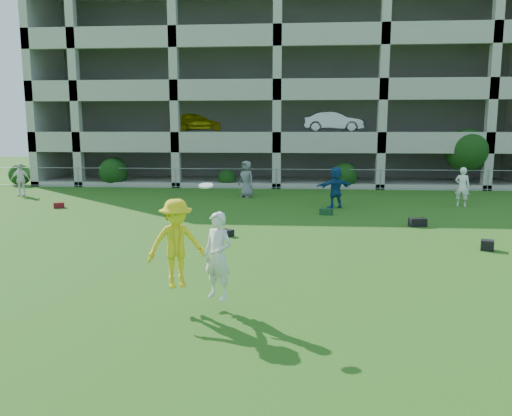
# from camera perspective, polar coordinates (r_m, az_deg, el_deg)

# --- Properties ---
(ground) EXTENTS (100.00, 100.00, 0.00)m
(ground) POSITION_cam_1_polar(r_m,az_deg,el_deg) (10.74, -1.60, -9.94)
(ground) COLOR #235114
(ground) RESTS_ON ground
(bystander_b) EXTENTS (1.02, 0.47, 1.70)m
(bystander_b) POSITION_cam_1_polar(r_m,az_deg,el_deg) (28.85, -25.33, 2.94)
(bystander_b) COLOR silver
(bystander_b) RESTS_ON ground
(bystander_c) EXTENTS (1.09, 1.03, 1.88)m
(bystander_c) POSITION_cam_1_polar(r_m,az_deg,el_deg) (25.58, -1.10, 3.33)
(bystander_c) COLOR slate
(bystander_c) RESTS_ON ground
(bystander_d) EXTENTS (1.79, 1.22, 1.85)m
(bystander_d) POSITION_cam_1_polar(r_m,az_deg,el_deg) (22.36, 9.08, 2.35)
(bystander_d) COLOR navy
(bystander_d) RESTS_ON ground
(bystander_e) EXTENTS (0.78, 0.69, 1.78)m
(bystander_e) POSITION_cam_1_polar(r_m,az_deg,el_deg) (24.42, 22.51, 2.26)
(bystander_e) COLOR white
(bystander_e) RESTS_ON ground
(bag_black_b) EXTENTS (0.47, 0.44, 0.22)m
(bag_black_b) POSITION_cam_1_polar(r_m,az_deg,el_deg) (16.42, -3.29, -2.85)
(bag_black_b) COLOR black
(bag_black_b) RESTS_ON ground
(crate_d) EXTENTS (0.45, 0.45, 0.30)m
(crate_d) POSITION_cam_1_polar(r_m,az_deg,el_deg) (15.98, 24.91, -3.87)
(crate_d) COLOR black
(crate_d) RESTS_ON ground
(bag_black_e) EXTENTS (0.64, 0.40, 0.30)m
(bag_black_e) POSITION_cam_1_polar(r_m,az_deg,el_deg) (18.91, 17.99, -1.57)
(bag_black_e) COLOR black
(bag_black_e) RESTS_ON ground
(bag_red_f) EXTENTS (0.53, 0.45, 0.24)m
(bag_red_f) POSITION_cam_1_polar(r_m,az_deg,el_deg) (23.87, -21.60, 0.30)
(bag_red_f) COLOR #5B0F14
(bag_red_f) RESTS_ON ground
(bag_green_g) EXTENTS (0.57, 0.44, 0.25)m
(bag_green_g) POSITION_cam_1_polar(r_m,az_deg,el_deg) (20.63, 8.03, -0.43)
(bag_green_g) COLOR #153B21
(bag_green_g) RESTS_ON ground
(frisbee_contest) EXTENTS (1.80, 1.07, 2.24)m
(frisbee_contest) POSITION_cam_1_polar(r_m,az_deg,el_deg) (9.66, -7.87, -4.39)
(frisbee_contest) COLOR yellow
(frisbee_contest) RESTS_ON ground
(parking_garage) EXTENTS (30.00, 14.00, 12.00)m
(parking_garage) POSITION_cam_1_polar(r_m,az_deg,el_deg) (37.89, 2.91, 12.87)
(parking_garage) COLOR #9E998C
(parking_garage) RESTS_ON ground
(fence) EXTENTS (36.06, 0.06, 1.20)m
(fence) POSITION_cam_1_polar(r_m,az_deg,el_deg) (29.25, 2.34, 3.40)
(fence) COLOR gray
(fence) RESTS_ON ground
(shrub_row) EXTENTS (34.38, 2.52, 3.50)m
(shrub_row) POSITION_cam_1_polar(r_m,az_deg,el_deg) (30.06, 11.22, 5.11)
(shrub_row) COLOR #163D11
(shrub_row) RESTS_ON ground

